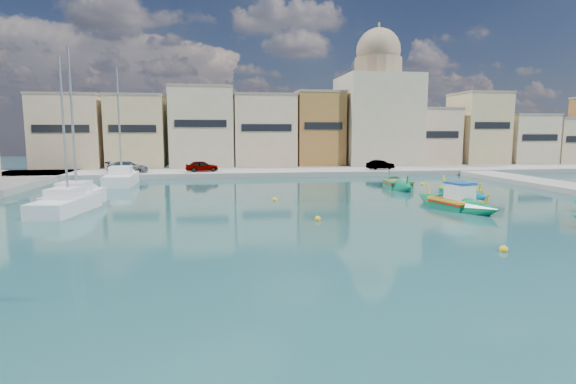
{
  "coord_description": "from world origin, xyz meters",
  "views": [
    {
      "loc": [
        -11.52,
        -20.51,
        4.97
      ],
      "look_at": [
        -7.54,
        6.0,
        1.4
      ],
      "focal_mm": 28.0,
      "sensor_mm": 36.0,
      "label": 1
    }
  ],
  "objects_px": {
    "church_block": "(377,107)",
    "luzzu_green": "(397,185)",
    "luzzu_blue_cabin": "(455,203)",
    "yacht_mid": "(79,202)",
    "yacht_midnorth": "(84,197)",
    "yacht_north": "(124,178)",
    "luzzu_cyan_mid": "(460,193)"
  },
  "relations": [
    {
      "from": "church_block",
      "to": "luzzu_green",
      "type": "height_order",
      "value": "church_block"
    },
    {
      "from": "luzzu_blue_cabin",
      "to": "yacht_mid",
      "type": "xyz_separation_m",
      "value": [
        -24.55,
        3.94,
        0.08
      ]
    },
    {
      "from": "church_block",
      "to": "yacht_mid",
      "type": "distance_m",
      "value": 43.39
    },
    {
      "from": "luzzu_blue_cabin",
      "to": "yacht_midnorth",
      "type": "height_order",
      "value": "yacht_midnorth"
    },
    {
      "from": "yacht_north",
      "to": "yacht_mid",
      "type": "relative_size",
      "value": 1.15
    },
    {
      "from": "yacht_north",
      "to": "yacht_mid",
      "type": "bearing_deg",
      "value": -89.59
    },
    {
      "from": "luzzu_cyan_mid",
      "to": "yacht_mid",
      "type": "bearing_deg",
      "value": -177.63
    },
    {
      "from": "yacht_north",
      "to": "yacht_mid",
      "type": "height_order",
      "value": "yacht_north"
    },
    {
      "from": "luzzu_blue_cabin",
      "to": "yacht_north",
      "type": "bearing_deg",
      "value": 142.42
    },
    {
      "from": "luzzu_blue_cabin",
      "to": "yacht_mid",
      "type": "height_order",
      "value": "yacht_mid"
    },
    {
      "from": "church_block",
      "to": "luzzu_cyan_mid",
      "type": "bearing_deg",
      "value": -96.33
    },
    {
      "from": "church_block",
      "to": "yacht_midnorth",
      "type": "relative_size",
      "value": 1.68
    },
    {
      "from": "luzzu_green",
      "to": "luzzu_cyan_mid",
      "type": "bearing_deg",
      "value": -66.16
    },
    {
      "from": "yacht_mid",
      "to": "church_block",
      "type": "bearing_deg",
      "value": 43.58
    },
    {
      "from": "luzzu_green",
      "to": "yacht_midnorth",
      "type": "distance_m",
      "value": 25.84
    },
    {
      "from": "luzzu_green",
      "to": "yacht_midnorth",
      "type": "xyz_separation_m",
      "value": [
        -25.34,
        -5.06,
        0.19
      ]
    },
    {
      "from": "luzzu_cyan_mid",
      "to": "church_block",
      "type": "bearing_deg",
      "value": 83.67
    },
    {
      "from": "church_block",
      "to": "yacht_midnorth",
      "type": "distance_m",
      "value": 42.16
    },
    {
      "from": "luzzu_cyan_mid",
      "to": "yacht_midnorth",
      "type": "bearing_deg",
      "value": 178.06
    },
    {
      "from": "church_block",
      "to": "yacht_north",
      "type": "relative_size",
      "value": 1.61
    },
    {
      "from": "church_block",
      "to": "luzzu_blue_cabin",
      "type": "xyz_separation_m",
      "value": [
        -6.35,
        -33.34,
        -8.08
      ]
    },
    {
      "from": "luzzu_cyan_mid",
      "to": "yacht_midnorth",
      "type": "height_order",
      "value": "yacht_midnorth"
    },
    {
      "from": "luzzu_blue_cabin",
      "to": "luzzu_cyan_mid",
      "type": "distance_m",
      "value": 6.01
    },
    {
      "from": "luzzu_blue_cabin",
      "to": "yacht_mid",
      "type": "distance_m",
      "value": 24.86
    },
    {
      "from": "luzzu_green",
      "to": "yacht_mid",
      "type": "xyz_separation_m",
      "value": [
        -25.11,
        -7.16,
        0.15
      ]
    },
    {
      "from": "church_block",
      "to": "yacht_mid",
      "type": "relative_size",
      "value": 1.84
    },
    {
      "from": "yacht_midnorth",
      "to": "luzzu_green",
      "type": "bearing_deg",
      "value": 11.29
    },
    {
      "from": "church_block",
      "to": "luzzu_green",
      "type": "relative_size",
      "value": 2.47
    },
    {
      "from": "yacht_north",
      "to": "yacht_midnorth",
      "type": "relative_size",
      "value": 1.05
    },
    {
      "from": "luzzu_cyan_mid",
      "to": "luzzu_green",
      "type": "height_order",
      "value": "luzzu_cyan_mid"
    },
    {
      "from": "luzzu_blue_cabin",
      "to": "luzzu_cyan_mid",
      "type": "height_order",
      "value": "luzzu_blue_cabin"
    },
    {
      "from": "luzzu_blue_cabin",
      "to": "luzzu_cyan_mid",
      "type": "bearing_deg",
      "value": 57.72
    }
  ]
}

